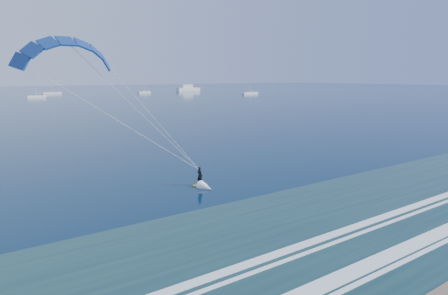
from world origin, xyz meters
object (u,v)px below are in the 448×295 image
kitesurfer_rig (138,112)px  sailboat_6 (250,93)px  motor_yacht (188,89)px  sailboat_4 (52,93)px  sailboat_3 (36,97)px  sailboat_5 (144,92)px

kitesurfer_rig → sailboat_6: 200.62m
kitesurfer_rig → motor_yacht: (127.11, 207.95, -5.75)m
motor_yacht → sailboat_4: size_ratio=1.23×
sailboat_4 → sailboat_3: bearing=-112.2°
sailboat_6 → sailboat_4: bearing=144.3°
kitesurfer_rig → sailboat_4: (40.97, 216.02, -6.87)m
kitesurfer_rig → motor_yacht: kitesurfer_rig is taller
sailboat_3 → sailboat_4: 40.94m
kitesurfer_rig → sailboat_5: (89.41, 196.07, -6.89)m
sailboat_3 → sailboat_5: sailboat_3 is taller
sailboat_3 → motor_yacht: bearing=16.4°
sailboat_4 → sailboat_6: 114.56m
kitesurfer_rig → sailboat_3: bearing=81.9°
sailboat_5 → sailboat_6: sailboat_6 is taller
sailboat_4 → sailboat_5: (48.44, -19.95, -0.02)m
motor_yacht → sailboat_4: bearing=174.7°
kitesurfer_rig → sailboat_3: (25.48, 178.12, -6.88)m
motor_yacht → sailboat_6: bearing=-83.3°
sailboat_5 → motor_yacht: bearing=17.5°
kitesurfer_rig → sailboat_3: 180.07m
motor_yacht → sailboat_3: (-101.63, -29.83, -1.13)m
kitesurfer_rig → sailboat_5: bearing=65.5°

